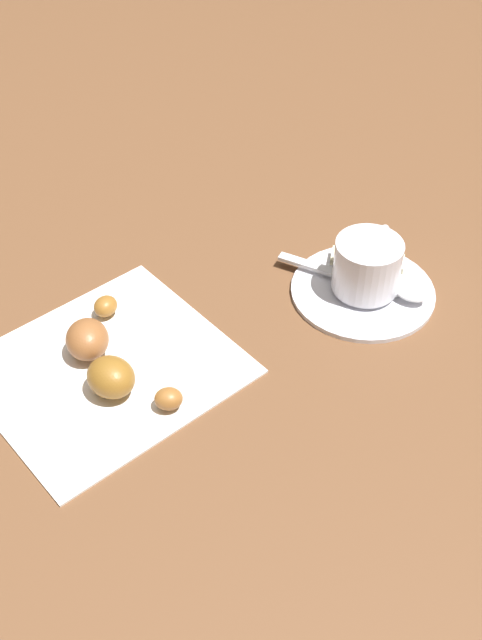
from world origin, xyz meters
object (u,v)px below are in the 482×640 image
saucer (363,289)px  teaspoon (374,283)px  napkin (106,368)px  croissant (104,357)px  espresso_cup (368,264)px  sugar_packet (365,257)px

saucer → teaspoon: size_ratio=0.98×
napkin → croissant: 0.02m
espresso_cup → teaspoon: 0.02m
saucer → sugar_packet: (-0.02, -0.03, 0.01)m
espresso_cup → croissant: (0.23, -0.04, -0.02)m
saucer → teaspoon: bearing=148.1°
saucer → croissant: 0.23m
croissant → sugar_packet: bearing=177.4°
teaspoon → napkin: size_ratio=0.68×
espresso_cup → napkin: size_ratio=0.39×
espresso_cup → napkin: 0.24m
teaspoon → croissant: (0.24, -0.04, 0.01)m
napkin → croissant: (0.00, 0.00, 0.02)m
saucer → espresso_cup: (-0.00, 0.00, 0.03)m
teaspoon → croissant: size_ratio=0.89×
espresso_cup → napkin: espresso_cup is taller
sugar_packet → croissant: croissant is taller
sugar_packet → croissant: bearing=42.4°
saucer → espresso_cup: espresso_cup is taller
saucer → napkin: 0.23m
espresso_cup → teaspoon: size_ratio=0.58×
croissant → teaspoon: bearing=169.7°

